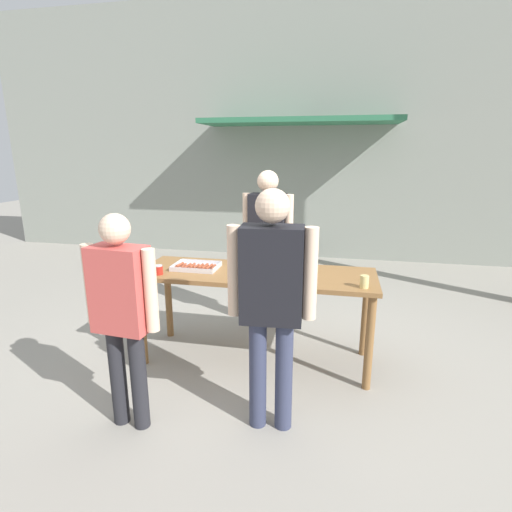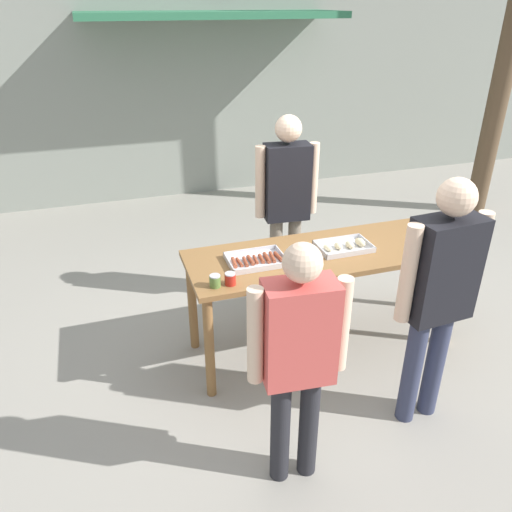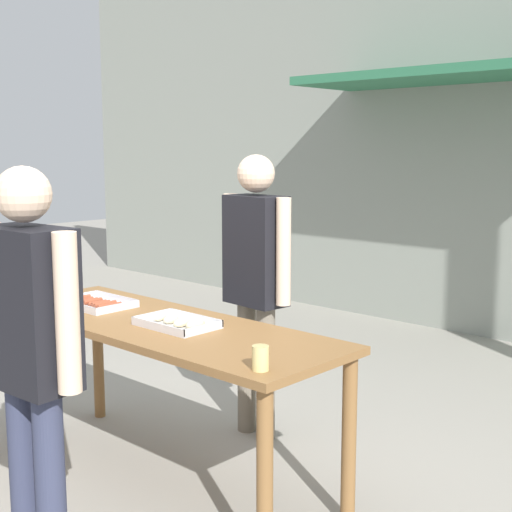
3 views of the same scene
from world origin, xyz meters
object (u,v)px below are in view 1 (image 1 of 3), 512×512
(food_tray_sausages, at_px, (197,267))
(person_customer_with_cup, at_px, (272,292))
(food_tray_buns, at_px, (272,271))
(person_server_behind_table, at_px, (267,235))
(beer_cup, at_px, (364,282))
(person_customer_holding_hotdog, at_px, (122,305))
(condiment_jar_mustard, at_px, (148,269))
(condiment_jar_ketchup, at_px, (159,270))

(food_tray_sausages, height_order, person_customer_with_cup, person_customer_with_cup)
(food_tray_buns, relative_size, person_server_behind_table, 0.23)
(food_tray_sausages, relative_size, person_customer_with_cup, 0.24)
(food_tray_buns, xyz_separation_m, beer_cup, (0.79, -0.25, 0.03))
(beer_cup, xyz_separation_m, person_customer_holding_hotdog, (-1.63, -0.86, 0.00))
(food_tray_sausages, relative_size, person_customer_holding_hotdog, 0.27)
(food_tray_sausages, height_order, person_server_behind_table, person_server_behind_table)
(person_server_behind_table, bearing_deg, person_customer_with_cup, -73.89)
(condiment_jar_mustard, height_order, person_customer_holding_hotdog, person_customer_holding_hotdog)
(person_customer_holding_hotdog, distance_m, person_customer_with_cup, 1.02)
(beer_cup, bearing_deg, food_tray_buns, 162.64)
(person_server_behind_table, bearing_deg, person_customer_holding_hotdog, -104.21)
(beer_cup, bearing_deg, condiment_jar_mustard, 179.93)
(condiment_jar_ketchup, bearing_deg, person_server_behind_table, 52.41)
(food_tray_sausages, bearing_deg, condiment_jar_mustard, -146.41)
(condiment_jar_ketchup, distance_m, person_customer_holding_hotdog, 0.87)
(food_tray_buns, bearing_deg, condiment_jar_ketchup, -165.80)
(food_tray_buns, bearing_deg, person_customer_holding_hotdog, -127.31)
(condiment_jar_mustard, bearing_deg, beer_cup, -0.07)
(condiment_jar_ketchup, distance_m, beer_cup, 1.77)
(person_customer_holding_hotdog, bearing_deg, person_server_behind_table, -103.95)
(food_tray_buns, distance_m, beer_cup, 0.83)
(food_tray_sausages, relative_size, beer_cup, 3.99)
(person_customer_with_cup, bearing_deg, food_tray_buns, -84.66)
(person_server_behind_table, bearing_deg, condiment_jar_mustard, -126.14)
(condiment_jar_mustard, distance_m, person_customer_holding_hotdog, 0.90)
(person_customer_holding_hotdog, height_order, person_customer_with_cup, person_customer_with_cup)
(condiment_jar_ketchup, xyz_separation_m, person_customer_holding_hotdog, (0.14, -0.86, 0.01))
(condiment_jar_mustard, relative_size, person_server_behind_table, 0.05)
(beer_cup, bearing_deg, person_customer_with_cup, -133.57)
(food_tray_sausages, height_order, condiment_jar_mustard, condiment_jar_mustard)
(condiment_jar_ketchup, distance_m, person_server_behind_table, 1.31)
(food_tray_buns, height_order, condiment_jar_ketchup, condiment_jar_ketchup)
(condiment_jar_mustard, distance_m, condiment_jar_ketchup, 0.10)
(food_tray_sausages, xyz_separation_m, food_tray_buns, (0.72, 0.00, 0.01))
(food_tray_buns, height_order, person_customer_holding_hotdog, person_customer_holding_hotdog)
(food_tray_sausages, bearing_deg, person_server_behind_table, 55.92)
(person_server_behind_table, bearing_deg, beer_cup, -41.64)
(beer_cup, bearing_deg, person_customer_holding_hotdog, -152.16)
(person_customer_with_cup, bearing_deg, condiment_jar_ketchup, -34.53)
(person_customer_with_cup, bearing_deg, beer_cup, -137.44)
(condiment_jar_mustard, xyz_separation_m, person_customer_with_cup, (1.23, -0.67, 0.11))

